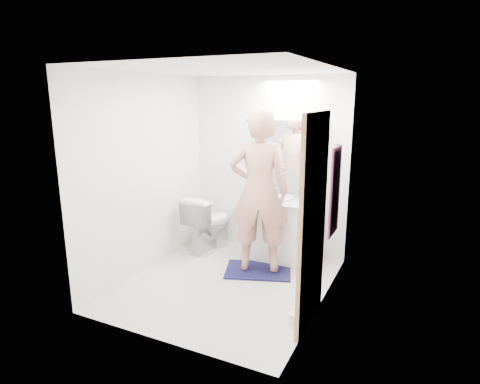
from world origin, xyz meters
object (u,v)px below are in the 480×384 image
Objects in this scene: soap_bottle_b at (276,189)px; toothbrush_cup at (302,195)px; person at (259,192)px; toilet at (209,222)px; vanity_cabinet at (279,231)px; toilet_paper_roll at (294,318)px; medicine_cabinet at (288,146)px; soap_bottle_a at (266,186)px.

toothbrush_cup is (0.37, -0.02, -0.04)m from soap_bottle_b.
toilet is at bearing -42.10° from person.
vanity_cabinet is 1.61m from toilet_paper_roll.
soap_bottle_b is (0.88, 0.30, 0.52)m from toilet.
toilet is at bearing -173.48° from vanity_cabinet.
person reaches higher than toothbrush_cup.
person is (-0.08, -0.50, 0.63)m from vanity_cabinet.
medicine_cabinet is 3.62× the size of soap_bottle_a.
toothbrush_cup is at bearing -135.79° from person.
soap_bottle_b reaches higher than toilet_paper_roll.
soap_bottle_a is 0.50m from toothbrush_cup.
soap_bottle_b is 0.38m from toothbrush_cup.
medicine_cabinet is (0.02, 0.21, 1.11)m from vanity_cabinet.
medicine_cabinet is 8.00× the size of toilet_paper_roll.
vanity_cabinet is at bearing -118.67° from person.
soap_bottle_a is at bearing 120.54° from toilet_paper_roll.
toothbrush_cup reaches higher than vanity_cabinet.
toothbrush_cup is at bearing -161.96° from toilet.
person reaches higher than soap_bottle_b.
toilet_paper_roll is (0.76, -0.92, -0.97)m from person.
medicine_cabinet is at bearing 167.62° from toothbrush_cup.
medicine_cabinet reaches higher than toilet_paper_roll.
person reaches higher than medicine_cabinet.
toilet_paper_roll is at bearing -63.26° from soap_bottle_b.
person is at bearing -86.27° from soap_bottle_b.
vanity_cabinet is 1.01m from toilet.
toilet is 1.37m from toothbrush_cup.
toilet is 0.41× the size of person.
medicine_cabinet reaches higher than toothbrush_cup.
soap_bottle_a reaches higher than vanity_cabinet.
vanity_cabinet is 4.78× the size of soap_bottle_b.
vanity_cabinet is at bearing -31.22° from soap_bottle_a.
person is 1.54m from toilet_paper_roll.
toilet is 4.24× the size of soap_bottle_b.
vanity_cabinet is 0.46× the size of person.
soap_bottle_a reaches higher than toilet.
vanity_cabinet is 1.13× the size of toilet.
person reaches higher than vanity_cabinet.
soap_bottle_b is 1.99m from toilet_paper_roll.
toilet_paper_roll is at bearing 110.33° from person.
medicine_cabinet is 7.87× the size of toothbrush_cup.
vanity_cabinet is at bearing -54.80° from soap_bottle_b.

